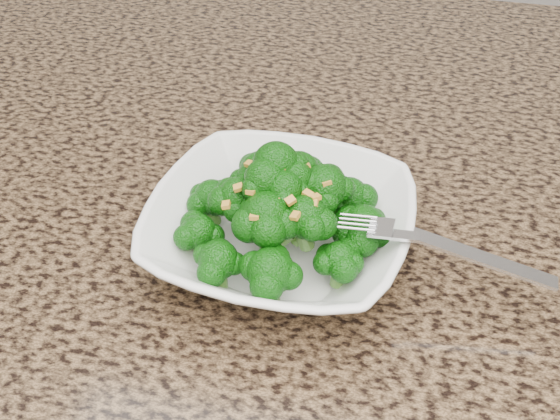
# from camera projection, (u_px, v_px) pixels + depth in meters

# --- Properties ---
(granite_counter) EXTENTS (1.64, 1.04, 0.03)m
(granite_counter) POSITION_uv_depth(u_px,v_px,m) (235.00, 196.00, 0.70)
(granite_counter) COLOR brown
(granite_counter) RESTS_ON cabinet
(bowl) EXTENTS (0.24, 0.24, 0.05)m
(bowl) POSITION_uv_depth(u_px,v_px,m) (280.00, 230.00, 0.60)
(bowl) COLOR white
(bowl) RESTS_ON granite_counter
(broccoli_pile) EXTENTS (0.20, 0.20, 0.07)m
(broccoli_pile) POSITION_uv_depth(u_px,v_px,m) (280.00, 173.00, 0.56)
(broccoli_pile) COLOR #0D5109
(broccoli_pile) RESTS_ON bowl
(garlic_topping) EXTENTS (0.12, 0.12, 0.01)m
(garlic_topping) POSITION_uv_depth(u_px,v_px,m) (280.00, 135.00, 0.54)
(garlic_topping) COLOR gold
(garlic_topping) RESTS_ON broccoli_pile
(fork) EXTENTS (0.19, 0.04, 0.01)m
(fork) POSITION_uv_depth(u_px,v_px,m) (411.00, 237.00, 0.54)
(fork) COLOR silver
(fork) RESTS_ON bowl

